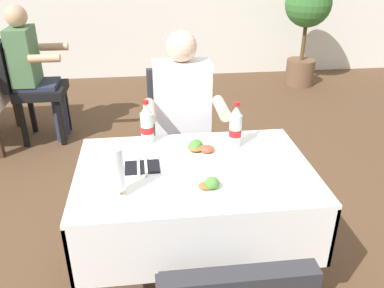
% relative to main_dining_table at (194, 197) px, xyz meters
% --- Properties ---
extents(main_dining_table, '(1.15, 0.78, 0.74)m').
position_rel_main_dining_table_xyz_m(main_dining_table, '(0.00, 0.00, 0.00)').
color(main_dining_table, white).
rests_on(main_dining_table, ground).
extents(chair_far_diner_seat, '(0.44, 0.50, 0.97)m').
position_rel_main_dining_table_xyz_m(chair_far_diner_seat, '(0.00, 0.78, -0.01)').
color(chair_far_diner_seat, '#2D2D33').
rests_on(chair_far_diner_seat, ground).
extents(seated_diner_far, '(0.50, 0.46, 1.26)m').
position_rel_main_dining_table_xyz_m(seated_diner_far, '(0.01, 0.67, 0.15)').
color(seated_diner_far, '#282D42').
rests_on(seated_diner_far, ground).
extents(plate_near_camera, '(0.26, 0.26, 0.07)m').
position_rel_main_dining_table_xyz_m(plate_near_camera, '(0.05, -0.21, 0.19)').
color(plate_near_camera, white).
rests_on(plate_near_camera, main_dining_table).
extents(plate_far_diner, '(0.26, 0.26, 0.06)m').
position_rel_main_dining_table_xyz_m(plate_far_diner, '(0.03, 0.16, 0.19)').
color(plate_far_diner, white).
rests_on(plate_far_diner, main_dining_table).
extents(beer_glass_left, '(0.07, 0.07, 0.23)m').
position_rel_main_dining_table_xyz_m(beer_glass_left, '(-0.36, -0.20, 0.30)').
color(beer_glass_left, white).
rests_on(beer_glass_left, main_dining_table).
extents(cola_bottle_primary, '(0.07, 0.07, 0.25)m').
position_rel_main_dining_table_xyz_m(cola_bottle_primary, '(0.25, 0.21, 0.29)').
color(cola_bottle_primary, silver).
rests_on(cola_bottle_primary, main_dining_table).
extents(cola_bottle_secondary, '(0.07, 0.07, 0.24)m').
position_rel_main_dining_table_xyz_m(cola_bottle_secondary, '(-0.22, 0.31, 0.28)').
color(cola_bottle_secondary, silver).
rests_on(cola_bottle_secondary, main_dining_table).
extents(napkin_cutlery_set, '(0.17, 0.19, 0.01)m').
position_rel_main_dining_table_xyz_m(napkin_cutlery_set, '(-0.25, 0.03, 0.18)').
color(napkin_cutlery_set, black).
rests_on(napkin_cutlery_set, main_dining_table).
extents(background_chair_right, '(0.50, 0.44, 0.97)m').
position_rel_main_dining_table_xyz_m(background_chair_right, '(-1.28, 2.02, -0.01)').
color(background_chair_right, black).
rests_on(background_chair_right, ground).
extents(background_patron, '(0.46, 0.50, 1.26)m').
position_rel_main_dining_table_xyz_m(background_patron, '(-1.23, 2.02, 0.15)').
color(background_patron, '#282D42').
rests_on(background_patron, ground).
extents(potted_plant_corner, '(0.58, 0.58, 1.34)m').
position_rel_main_dining_table_xyz_m(potted_plant_corner, '(1.85, 3.33, 0.31)').
color(potted_plant_corner, brown).
rests_on(potted_plant_corner, ground).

